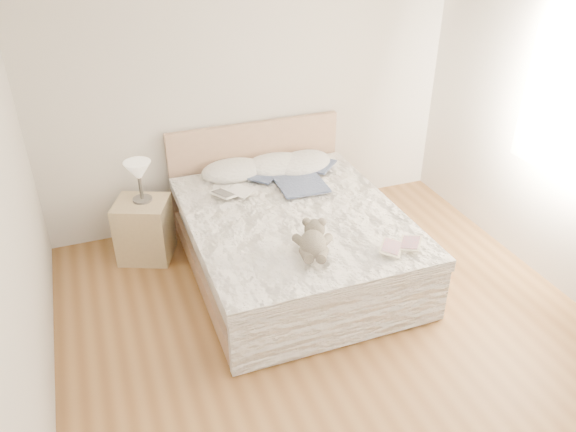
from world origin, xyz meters
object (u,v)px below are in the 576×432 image
object	(u,v)px
nightstand	(144,230)
photo_book	(232,193)
childrens_book	(401,246)
table_lamp	(139,173)
bed	(291,238)
teddy_bear	(313,252)

from	to	relation	value
nightstand	photo_book	distance (m)	0.87
photo_book	nightstand	bearing A→B (deg)	131.49
photo_book	childrens_book	world-z (taller)	photo_book
table_lamp	childrens_book	size ratio (longest dim) A/B	1.13
bed	teddy_bear	distance (m)	0.81
bed	nightstand	world-z (taller)	bed
bed	photo_book	distance (m)	0.64
table_lamp	teddy_bear	world-z (taller)	table_lamp
nightstand	table_lamp	bearing A→B (deg)	50.37
table_lamp	photo_book	xyz separation A→B (m)	(0.74, -0.28, -0.19)
childrens_book	teddy_bear	distance (m)	0.67
bed	table_lamp	size ratio (longest dim) A/B	5.84
bed	photo_book	size ratio (longest dim) A/B	6.80
bed	table_lamp	xyz separation A→B (m)	(-1.14, 0.66, 0.52)
table_lamp	photo_book	world-z (taller)	table_lamp
table_lamp	childrens_book	xyz separation A→B (m)	(1.68, -1.52, -0.19)
bed	childrens_book	bearing A→B (deg)	-57.99
photo_book	teddy_bear	xyz separation A→B (m)	(0.30, -1.11, 0.02)
childrens_book	teddy_bear	world-z (taller)	teddy_bear
bed	table_lamp	distance (m)	1.42
nightstand	photo_book	world-z (taller)	photo_book
nightstand	photo_book	bearing A→B (deg)	-17.92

